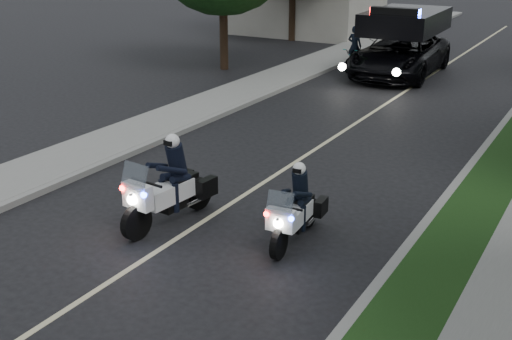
{
  "coord_description": "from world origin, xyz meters",
  "views": [
    {
      "loc": [
        7.05,
        -9.06,
        5.67
      ],
      "look_at": [
        0.75,
        1.76,
        1.0
      ],
      "focal_mm": 44.86,
      "sensor_mm": 36.0,
      "label": 1
    }
  ],
  "objects": [
    {
      "name": "ground",
      "position": [
        0.0,
        0.0,
        0.0
      ],
      "size": [
        120.0,
        120.0,
        0.0
      ],
      "primitive_type": "plane",
      "color": "black",
      "rests_on": "ground"
    },
    {
      "name": "curb_right",
      "position": [
        4.1,
        10.0,
        0.07
      ],
      "size": [
        0.2,
        60.0,
        0.15
      ],
      "primitive_type": "cube",
      "color": "gray",
      "rests_on": "ground"
    },
    {
      "name": "curb_left",
      "position": [
        -4.1,
        10.0,
        0.07
      ],
      "size": [
        0.2,
        60.0,
        0.15
      ],
      "primitive_type": "cube",
      "color": "gray",
      "rests_on": "ground"
    },
    {
      "name": "sidewalk_left",
      "position": [
        -5.2,
        10.0,
        0.08
      ],
      "size": [
        2.0,
        60.0,
        0.16
      ],
      "primitive_type": "cube",
      "color": "gray",
      "rests_on": "ground"
    },
    {
      "name": "lane_marking",
      "position": [
        0.0,
        10.0,
        0.0
      ],
      "size": [
        0.12,
        50.0,
        0.01
      ],
      "primitive_type": "cube",
      "color": "#BFB78C",
      "rests_on": "ground"
    },
    {
      "name": "police_moto_left",
      "position": [
        -0.56,
        0.48,
        0.0
      ],
      "size": [
        1.01,
        2.3,
        1.9
      ],
      "primitive_type": null,
      "rotation": [
        0.0,
        0.0,
        -0.11
      ],
      "color": "white",
      "rests_on": "ground"
    },
    {
      "name": "police_moto_right",
      "position": [
        2.05,
        1.04,
        0.0
      ],
      "size": [
        0.81,
        1.92,
        1.59
      ],
      "primitive_type": null,
      "rotation": [
        0.0,
        0.0,
        0.08
      ],
      "color": "white",
      "rests_on": "ground"
    },
    {
      "name": "police_suv",
      "position": [
        -1.16,
        16.99,
        0.0
      ],
      "size": [
        3.16,
        6.49,
        3.11
      ],
      "primitive_type": "imported",
      "rotation": [
        0.0,
        0.0,
        0.03
      ],
      "color": "black",
      "rests_on": "ground"
    },
    {
      "name": "bicycle",
      "position": [
        -3.18,
        16.94,
        0.0
      ],
      "size": [
        0.69,
        1.91,
        0.99
      ],
      "primitive_type": "imported",
      "rotation": [
        0.0,
        0.0,
        0.01
      ],
      "color": "black",
      "rests_on": "ground"
    },
    {
      "name": "cyclist",
      "position": [
        -3.18,
        16.94,
        0.0
      ],
      "size": [
        0.66,
        0.47,
        1.73
      ],
      "primitive_type": "imported",
      "rotation": [
        0.0,
        0.0,
        3.06
      ],
      "color": "black",
      "rests_on": "ground"
    },
    {
      "name": "tree_left_near",
      "position": [
        -8.23,
        14.39,
        0.0
      ],
      "size": [
        8.49,
        8.49,
        10.71
      ],
      "primitive_type": null,
      "rotation": [
        0.0,
        0.0,
        0.42
      ],
      "color": "#184115",
      "rests_on": "ground"
    },
    {
      "name": "tree_left_far",
      "position": [
        -9.31,
        22.97,
        0.0
      ],
      "size": [
        7.29,
        7.29,
        10.43
      ],
      "primitive_type": null,
      "rotation": [
        0.0,
        0.0,
        0.18
      ],
      "color": "black",
      "rests_on": "ground"
    }
  ]
}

